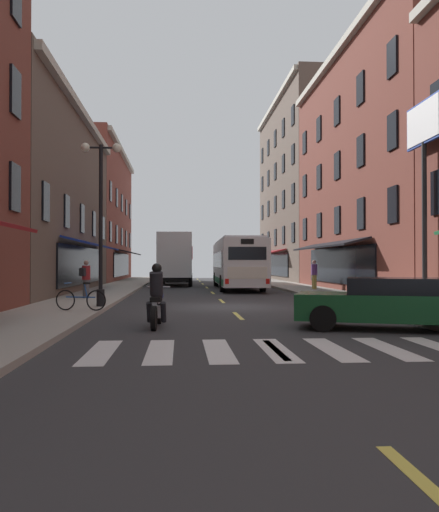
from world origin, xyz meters
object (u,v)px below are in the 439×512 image
at_px(billboard_sign, 424,150).
at_px(pedestrian_mid, 314,274).
at_px(street_lamp_twin, 101,216).
at_px(sedan_near, 177,274).
at_px(motorcycle_rider, 157,300).
at_px(bicycle_near, 81,299).
at_px(sedan_mid, 394,303).
at_px(box_truck, 176,259).
at_px(pedestrian_near, 86,278).
at_px(transit_bus, 237,263).

xyz_separation_m(billboard_sign, pedestrian_mid, (-0.92, 12.14, -4.76)).
bearing_deg(billboard_sign, street_lamp_twin, 178.17).
bearing_deg(billboard_sign, sedan_near, 107.41).
relative_size(motorcycle_rider, bicycle_near, 1.24).
height_order(sedan_mid, street_lamp_twin, street_lamp_twin).
bearing_deg(pedestrian_mid, sedan_mid, -122.94).
xyz_separation_m(box_truck, pedestrian_near, (-3.81, -15.92, -0.97)).
distance_m(box_truck, pedestrian_near, 16.40).
distance_m(sedan_near, pedestrian_mid, 18.88).
xyz_separation_m(billboard_sign, motorcycle_rider, (-9.48, -4.74, -5.07)).
distance_m(pedestrian_near, street_lamp_twin, 5.26).
height_order(box_truck, pedestrian_mid, box_truck).
height_order(sedan_mid, motorcycle_rider, motorcycle_rider).
distance_m(billboard_sign, box_truck, 23.09).
bearing_deg(billboard_sign, transit_bus, 108.59).
distance_m(billboard_sign, transit_bus, 16.78).
distance_m(bicycle_near, pedestrian_mid, 17.44).
height_order(billboard_sign, bicycle_near, billboard_sign).
distance_m(transit_bus, motorcycle_rider, 20.64).
distance_m(transit_bus, sedan_mid, 21.20).
relative_size(billboard_sign, motorcycle_rider, 3.60).
bearing_deg(street_lamp_twin, sedan_mid, -36.72).
xyz_separation_m(sedan_near, pedestrian_mid, (8.21, -16.99, 0.34)).
bearing_deg(street_lamp_twin, box_truck, 83.08).
xyz_separation_m(motorcycle_rider, pedestrian_mid, (8.56, 16.88, 0.32)).
distance_m(sedan_mid, bicycle_near, 9.59).
relative_size(billboard_sign, street_lamp_twin, 1.29).
height_order(motorcycle_rider, pedestrian_mid, pedestrian_mid).
bearing_deg(box_truck, motorcycle_rider, -90.62).
height_order(box_truck, sedan_near, box_truck).
relative_size(transit_bus, street_lamp_twin, 2.10).
bearing_deg(pedestrian_mid, bicycle_near, -154.27).
bearing_deg(pedestrian_mid, pedestrian_near, -173.61).
height_order(billboard_sign, motorcycle_rider, billboard_sign).
height_order(billboard_sign, street_lamp_twin, billboard_sign).
height_order(sedan_mid, pedestrian_mid, pedestrian_mid).
bearing_deg(motorcycle_rider, sedan_mid, -9.15).
bearing_deg(billboard_sign, box_truck, 113.84).
bearing_deg(bicycle_near, street_lamp_twin, 76.84).
xyz_separation_m(transit_bus, sedan_near, (-3.95, 13.71, -0.99)).
distance_m(box_truck, sedan_near, 8.41).
relative_size(sedan_near, bicycle_near, 2.59).
distance_m(motorcycle_rider, pedestrian_near, 10.28).
distance_m(pedestrian_near, pedestrian_mid, 14.09).
relative_size(box_truck, pedestrian_near, 4.82).
relative_size(sedan_mid, pedestrian_mid, 2.90).
distance_m(transit_bus, bicycle_near, 18.08).
distance_m(billboard_sign, sedan_mid, 8.43).
xyz_separation_m(sedan_near, street_lamp_twin, (-2.55, -28.77, 2.65)).
relative_size(transit_bus, sedan_near, 2.80).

